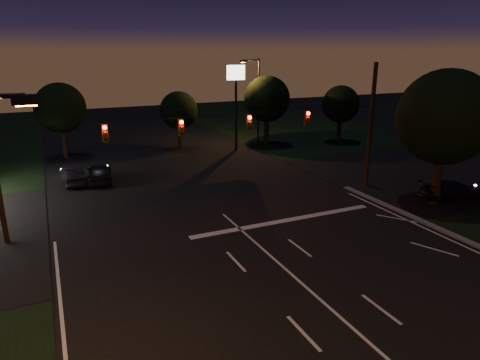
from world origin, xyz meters
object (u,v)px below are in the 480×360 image
tree_right_near (443,118)px  car_oncoming_a (100,173)px  car_oncoming_b (73,175)px  car_cross (455,190)px  utility_pole_right (365,186)px

tree_right_near → car_oncoming_a: size_ratio=2.00×
car_oncoming_a → car_oncoming_b: car_oncoming_a is taller
car_oncoming_a → car_cross: car_oncoming_a is taller
car_oncoming_a → car_cross: size_ratio=0.95×
car_oncoming_a → car_oncoming_b: (-1.91, 0.40, -0.07)m
car_oncoming_a → car_cross: (21.45, -14.24, -0.08)m
tree_right_near → utility_pole_right: bearing=107.5°
utility_pole_right → car_oncoming_b: size_ratio=2.21×
car_oncoming_a → car_cross: bearing=153.3°
tree_right_near → car_cross: bearing=-5.1°
tree_right_near → car_oncoming_a: 24.63m
tree_right_near → car_oncoming_a: tree_right_near is taller
car_cross → car_oncoming_a: bearing=71.6°
tree_right_near → car_oncoming_a: (-19.61, 14.07, -4.93)m
tree_right_near → car_oncoming_b: (-21.51, 14.48, -5.01)m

